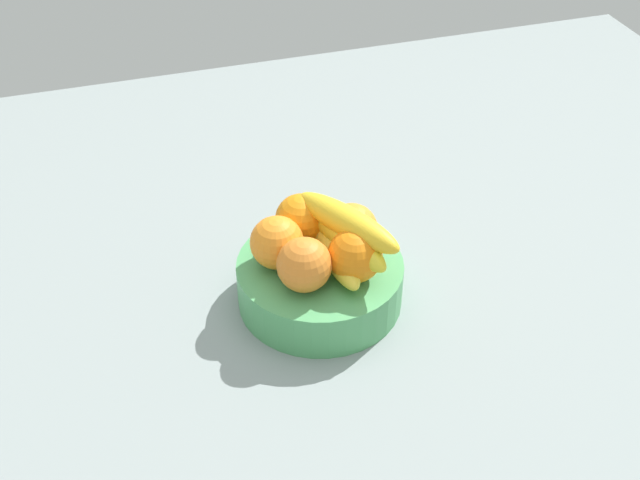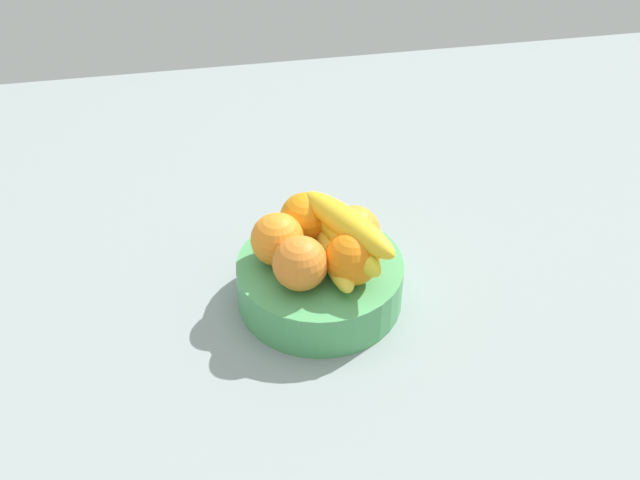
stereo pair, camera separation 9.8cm
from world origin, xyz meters
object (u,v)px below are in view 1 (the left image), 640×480
(orange_center, at_px, (355,255))
(banana_bunch, at_px, (343,235))
(orange_front_right, at_px, (304,265))
(orange_back_right, at_px, (301,220))
(orange_front_left, at_px, (277,243))
(fruit_bowl, at_px, (320,282))
(orange_back_left, at_px, (351,229))

(orange_center, bearing_deg, banana_bunch, -82.77)
(orange_front_right, distance_m, orange_back_right, 0.09)
(orange_front_left, relative_size, banana_bunch, 0.40)
(fruit_bowl, height_order, orange_back_left, orange_back_left)
(orange_back_left, bearing_deg, orange_back_right, -35.13)
(fruit_bowl, relative_size, orange_center, 3.14)
(orange_center, distance_m, orange_back_right, 0.10)
(orange_front_right, relative_size, orange_center, 1.00)
(orange_center, bearing_deg, fruit_bowl, -47.22)
(banana_bunch, bearing_deg, orange_front_left, -12.15)
(orange_front_right, bearing_deg, banana_bunch, -150.69)
(orange_back_left, height_order, orange_back_right, same)
(fruit_bowl, bearing_deg, orange_back_right, -80.09)
(fruit_bowl, height_order, orange_front_left, orange_front_left)
(orange_front_left, xyz_separation_m, orange_back_right, (-0.04, -0.04, 0.00))
(orange_back_left, relative_size, banana_bunch, 0.40)
(orange_front_right, xyz_separation_m, banana_bunch, (-0.06, -0.03, 0.01))
(orange_front_left, relative_size, orange_back_right, 1.00)
(fruit_bowl, xyz_separation_m, orange_back_right, (0.01, -0.05, 0.07))
(banana_bunch, bearing_deg, orange_back_left, -138.41)
(orange_back_left, bearing_deg, orange_center, 76.03)
(orange_center, bearing_deg, orange_front_left, -31.72)
(orange_center, bearing_deg, orange_back_left, -103.97)
(fruit_bowl, relative_size, orange_front_right, 3.14)
(orange_front_left, bearing_deg, orange_front_right, 112.06)
(fruit_bowl, bearing_deg, banana_bunch, 177.68)
(orange_center, height_order, orange_back_right, same)
(fruit_bowl, distance_m, orange_front_right, 0.08)
(fruit_bowl, distance_m, orange_center, 0.08)
(fruit_bowl, xyz_separation_m, orange_front_left, (0.05, -0.02, 0.07))
(fruit_bowl, relative_size, banana_bunch, 1.26)
(orange_center, relative_size, orange_back_right, 1.00)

